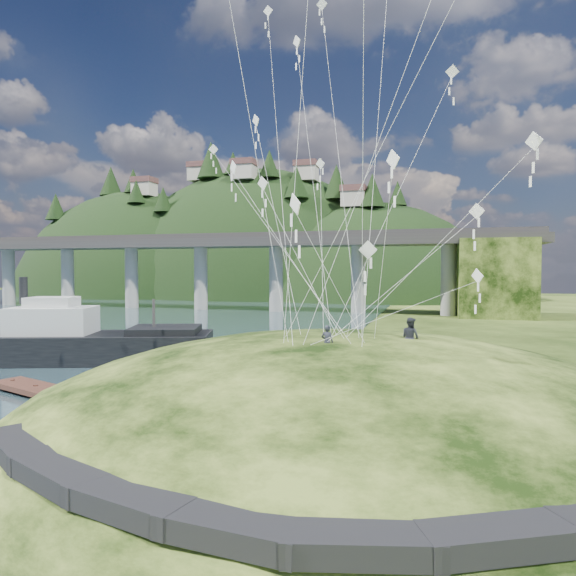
# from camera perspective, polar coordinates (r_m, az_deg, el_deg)

# --- Properties ---
(ground) EXTENTS (320.00, 320.00, 0.00)m
(ground) POSITION_cam_1_polar(r_m,az_deg,el_deg) (26.49, -12.43, -15.71)
(ground) COLOR black
(ground) RESTS_ON ground
(grass_hill) EXTENTS (36.00, 32.00, 13.00)m
(grass_hill) POSITION_cam_1_polar(r_m,az_deg,el_deg) (26.32, 6.36, -19.26)
(grass_hill) COLOR black
(grass_hill) RESTS_ON ground
(footpath) EXTENTS (22.29, 5.84, 0.83)m
(footpath) POSITION_cam_1_polar(r_m,az_deg,el_deg) (14.54, -4.15, -22.33)
(footpath) COLOR black
(footpath) RESTS_ON ground
(bridge) EXTENTS (160.00, 11.00, 15.00)m
(bridge) POSITION_cam_1_polar(r_m,az_deg,el_deg) (99.95, -6.79, 3.08)
(bridge) COLOR #2D2B2B
(bridge) RESTS_ON ground
(far_ridge) EXTENTS (153.00, 70.00, 94.50)m
(far_ridge) POSITION_cam_1_polar(r_m,az_deg,el_deg) (155.46, -5.19, -3.56)
(far_ridge) COLOR black
(far_ridge) RESTS_ON ground
(work_barge) EXTENTS (21.88, 12.02, 7.40)m
(work_barge) POSITION_cam_1_polar(r_m,az_deg,el_deg) (47.89, -21.88, -5.49)
(work_barge) COLOR black
(work_barge) RESTS_ON ground
(wooden_dock) EXTENTS (13.17, 6.22, 0.94)m
(wooden_dock) POSITION_cam_1_polar(r_m,az_deg,el_deg) (34.83, -23.95, -10.78)
(wooden_dock) COLOR #391E17
(wooden_dock) RESTS_ON ground
(kite_flyers) EXTENTS (4.29, 3.31, 1.90)m
(kite_flyers) POSITION_cam_1_polar(r_m,az_deg,el_deg) (23.96, 11.92, -3.36)
(kite_flyers) COLOR #282B36
(kite_flyers) RESTS_ON ground
(kite_swarm) EXTENTS (19.96, 17.26, 21.52)m
(kite_swarm) POSITION_cam_1_polar(r_m,az_deg,el_deg) (27.51, 6.49, 21.62)
(kite_swarm) COLOR white
(kite_swarm) RESTS_ON ground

